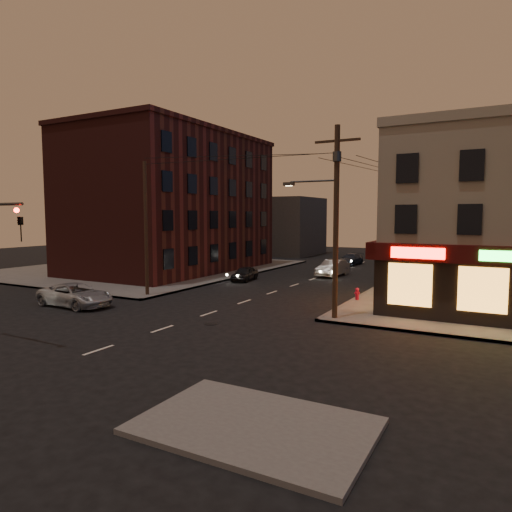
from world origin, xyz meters
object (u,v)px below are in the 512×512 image
Objects in this scene: suv_cross at (76,295)px; sedan_near at (245,274)px; sedan_far at (351,259)px; sedan_mid at (333,268)px; fire_hydrant at (357,293)px.

sedan_near is at bearing -11.57° from suv_cross.
suv_cross is 31.83m from sedan_far.
sedan_mid is (9.21, 20.79, 0.05)m from suv_cross.
suv_cross is 14.92m from sedan_near.
suv_cross is 17.56m from fire_hydrant.
sedan_mid is 1.04× the size of sedan_far.
sedan_far is at bearing -11.98° from suv_cross.
sedan_mid is at bearing -21.61° from suv_cross.
suv_cross is 22.74m from sedan_mid.
sedan_near is at bearing 156.24° from fire_hydrant.
sedan_near is 0.81× the size of sedan_far.
sedan_mid reaches higher than sedan_near.
sedan_mid is (5.64, 6.31, 0.14)m from sedan_near.
sedan_mid reaches higher than fire_hydrant.
suv_cross is 6.43× the size of fire_hydrant.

